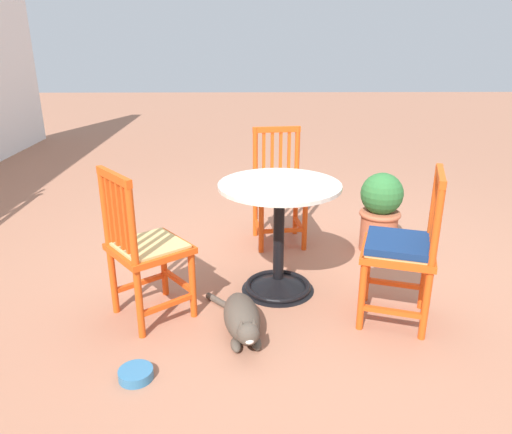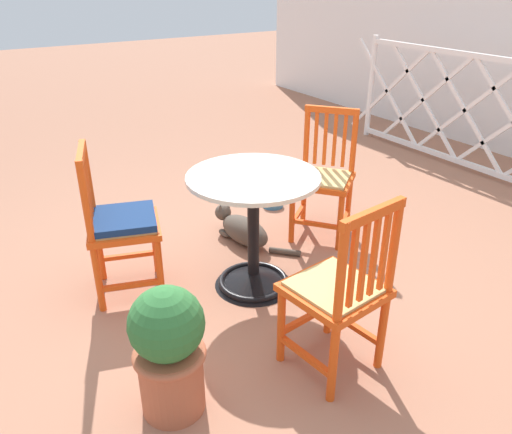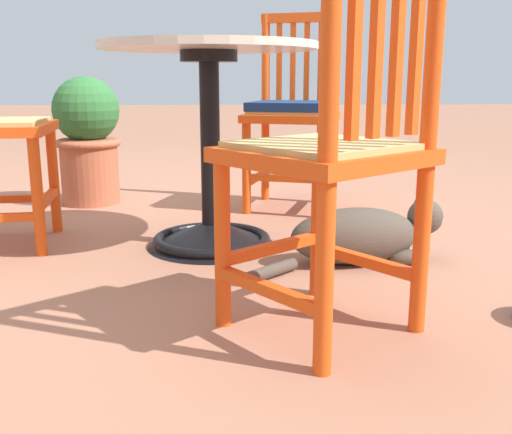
{
  "view_description": "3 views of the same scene",
  "coord_description": "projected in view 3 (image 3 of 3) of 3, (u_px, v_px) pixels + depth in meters",
  "views": [
    {
      "loc": [
        -2.96,
        0.4,
        1.57
      ],
      "look_at": [
        -0.12,
        0.36,
        0.51
      ],
      "focal_mm": 33.99,
      "sensor_mm": 36.0,
      "label": 1
    },
    {
      "loc": [
        2.09,
        -1.18,
        1.76
      ],
      "look_at": [
        -0.31,
        0.35,
        0.35
      ],
      "focal_mm": 35.18,
      "sensor_mm": 36.0,
      "label": 2
    },
    {
      "loc": [
        -0.2,
        2.36,
        0.61
      ],
      "look_at": [
        -0.28,
        0.27,
        0.12
      ],
      "focal_mm": 41.96,
      "sensor_mm": 36.0,
      "label": 3
    }
  ],
  "objects": [
    {
      "name": "ground_plane",
      "position": [
        183.0,
        232.0,
        2.43
      ],
      "size": [
        24.0,
        24.0,
        0.0
      ],
      "primitive_type": "plane",
      "color": "#A36B51"
    },
    {
      "name": "cafe_table",
      "position": [
        211.0,
        170.0,
        2.16
      ],
      "size": [
        0.76,
        0.76,
        0.73
      ],
      "color": "black",
      "rests_on": "ground_plane"
    },
    {
      "name": "orange_chair_near_fence",
      "position": [
        332.0,
        156.0,
        1.38
      ],
      "size": [
        0.56,
        0.56,
        0.91
      ],
      "color": "#E04C14",
      "rests_on": "ground_plane"
    },
    {
      "name": "orange_chair_facing_out",
      "position": [
        293.0,
        114.0,
        2.8
      ],
      "size": [
        0.5,
        0.5,
        0.91
      ],
      "color": "#E04C14",
      "rests_on": "ground_plane"
    },
    {
      "name": "tabby_cat",
      "position": [
        365.0,
        235.0,
        2.0
      ],
      "size": [
        0.7,
        0.37,
        0.23
      ],
      "color": "#4C4238",
      "rests_on": "ground_plane"
    },
    {
      "name": "terracotta_planter",
      "position": [
        88.0,
        137.0,
        2.92
      ],
      "size": [
        0.32,
        0.32,
        0.62
      ],
      "color": "#B25B3D",
      "rests_on": "ground_plane"
    }
  ]
}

